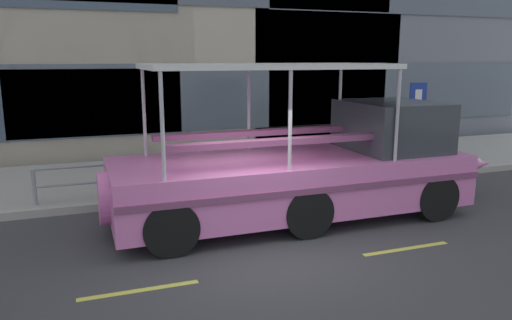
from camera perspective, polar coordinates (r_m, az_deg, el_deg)
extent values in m
plane|color=#3D3D3F|center=(9.43, 0.49, -9.53)|extent=(120.00, 120.00, 0.00)
cube|color=#A8A59E|center=(14.56, -7.27, -1.57)|extent=(32.00, 4.80, 0.18)
cube|color=#B2ADA3|center=(12.22, -4.65, -4.12)|extent=(32.00, 0.18, 0.18)
cube|color=#DBD64C|center=(7.83, -13.39, -14.53)|extent=(1.80, 0.12, 0.01)
cube|color=#DBD64C|center=(9.53, 17.05, -9.82)|extent=(1.80, 0.12, 0.01)
cube|color=#4C5660|center=(17.30, -4.34, 7.32)|extent=(13.59, 0.06, 2.30)
cube|color=#4C5660|center=(20.73, 16.70, 7.56)|extent=(11.60, 0.06, 2.29)
cylinder|color=gray|center=(12.71, 0.51, 0.74)|extent=(10.83, 0.07, 0.07)
cylinder|color=gray|center=(12.79, 0.51, -1.05)|extent=(10.83, 0.06, 0.06)
cylinder|color=gray|center=(12.06, -24.37, -2.92)|extent=(0.09, 0.09, 0.81)
cylinder|color=gray|center=(12.04, -15.80, -2.32)|extent=(0.09, 0.09, 0.81)
cylinder|color=gray|center=(12.29, -7.39, -1.68)|extent=(0.09, 0.09, 0.81)
cylinder|color=gray|center=(12.79, 0.51, -1.05)|extent=(0.09, 0.09, 0.81)
cylinder|color=gray|center=(13.52, 7.69, -0.46)|extent=(0.09, 0.09, 0.81)
cylinder|color=gray|center=(14.44, 14.05, 0.07)|extent=(0.09, 0.09, 0.81)
cylinder|color=gray|center=(15.51, 19.59, 0.54)|extent=(0.09, 0.09, 0.81)
cylinder|color=#4C4F54|center=(15.79, 18.01, 3.92)|extent=(0.08, 0.08, 2.49)
cube|color=navy|center=(15.66, 18.33, 7.14)|extent=(0.60, 0.04, 0.76)
cube|color=white|center=(15.65, 18.37, 7.14)|extent=(0.24, 0.01, 0.36)
cube|color=pink|center=(10.60, 4.16, -2.48)|extent=(7.59, 2.62, 1.10)
cone|color=pink|center=(13.17, 22.94, -0.58)|extent=(1.71, 1.04, 1.04)
cylinder|color=pink|center=(9.73, -16.74, -4.27)|extent=(0.38, 1.04, 1.04)
cube|color=#783F64|center=(9.41, 7.49, -3.53)|extent=(7.59, 0.04, 0.12)
sphere|color=white|center=(13.45, 24.29, -0.23)|extent=(0.22, 0.22, 0.22)
cube|color=#33383D|center=(11.61, 15.43, 3.88)|extent=(1.90, 2.20, 1.09)
cube|color=silver|center=(10.06, 1.35, 10.85)|extent=(4.93, 2.41, 0.10)
cylinder|color=#B2B2B7|center=(12.17, 9.71, 6.26)|extent=(0.07, 0.07, 1.85)
cylinder|color=#B2B2B7|center=(10.24, 16.12, 4.95)|extent=(0.07, 0.07, 1.85)
cylinder|color=#B2B2B7|center=(11.20, -0.84, 5.96)|extent=(0.07, 0.07, 1.85)
cylinder|color=#B2B2B7|center=(9.06, 4.00, 4.56)|extent=(0.07, 0.07, 1.85)
cylinder|color=#B2B2B7|center=(10.66, -12.88, 5.37)|extent=(0.07, 0.07, 1.85)
cylinder|color=#B2B2B7|center=(8.39, -10.83, 3.79)|extent=(0.07, 0.07, 1.85)
cube|color=#783F64|center=(10.77, 0.09, 3.19)|extent=(4.54, 0.28, 0.12)
cube|color=#783F64|center=(9.61, 2.68, 2.14)|extent=(4.54, 0.28, 0.12)
cylinder|color=black|center=(13.06, 13.40, -1.51)|extent=(1.00, 0.28, 1.00)
cylinder|color=black|center=(11.19, 20.20, -4.13)|extent=(1.00, 0.28, 1.00)
cylinder|color=black|center=(11.69, 0.86, -2.73)|extent=(1.00, 0.28, 1.00)
cylinder|color=black|center=(9.57, 6.06, -6.12)|extent=(1.00, 0.28, 1.00)
cylinder|color=black|center=(11.06, -12.13, -3.85)|extent=(1.00, 0.28, 1.00)
cylinder|color=black|center=(8.78, -9.87, -7.89)|extent=(1.00, 0.28, 1.00)
cylinder|color=black|center=(14.77, 12.04, 0.50)|extent=(0.11, 0.11, 0.85)
cylinder|color=black|center=(14.90, 12.43, 0.59)|extent=(0.11, 0.11, 0.85)
cube|color=#38383D|center=(14.72, 12.36, 3.33)|extent=(0.37, 0.29, 0.60)
cylinder|color=#38383D|center=(14.55, 11.86, 3.14)|extent=(0.07, 0.07, 0.54)
cylinder|color=#38383D|center=(14.89, 12.84, 3.28)|extent=(0.07, 0.07, 0.54)
sphere|color=tan|center=(14.66, 12.44, 5.04)|extent=(0.23, 0.23, 0.23)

